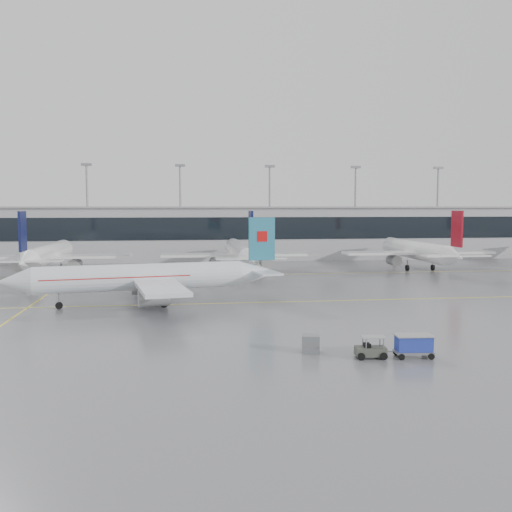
{
  "coord_description": "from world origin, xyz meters",
  "views": [
    {
      "loc": [
        -11.41,
        -72.37,
        12.45
      ],
      "look_at": [
        0.0,
        12.0,
        5.0
      ],
      "focal_mm": 40.0,
      "sensor_mm": 36.0,
      "label": 1
    }
  ],
  "objects": [
    {
      "name": "air_canada_jet",
      "position": [
        -14.98,
        0.3,
        3.47
      ],
      "size": [
        35.3,
        28.21,
        10.98
      ],
      "rotation": [
        0.0,
        0.0,
        3.31
      ],
      "color": "silver",
      "rests_on": "ground"
    },
    {
      "name": "taxi_line_main",
      "position": [
        0.0,
        0.0,
        0.01
      ],
      "size": [
        120.0,
        0.25,
        0.01
      ],
      "primitive_type": "cube",
      "color": "yellow",
      "rests_on": "ground"
    },
    {
      "name": "gse_unit",
      "position": [
        -0.37,
        -25.64,
        0.75
      ],
      "size": [
        1.77,
        1.69,
        1.5
      ],
      "primitive_type": "cube",
      "rotation": [
        0.0,
        0.0,
        -0.22
      ],
      "color": "slate",
      "rests_on": "ground"
    },
    {
      "name": "terminal_glass",
      "position": [
        0.0,
        54.45,
        7.5
      ],
      "size": [
        180.0,
        0.2,
        5.0
      ],
      "primitive_type": "cube",
      "color": "black",
      "rests_on": "ground"
    },
    {
      "name": "parked_jet_c",
      "position": [
        -0.0,
        33.69,
        3.71
      ],
      "size": [
        29.64,
        36.96,
        11.72
      ],
      "rotation": [
        0.0,
        0.0,
        1.57
      ],
      "color": "white",
      "rests_on": "ground"
    },
    {
      "name": "parked_jet_d",
      "position": [
        35.0,
        33.69,
        3.71
      ],
      "size": [
        29.64,
        36.96,
        11.72
      ],
      "rotation": [
        0.0,
        0.0,
        1.57
      ],
      "color": "white",
      "rests_on": "ground"
    },
    {
      "name": "parked_jet_b",
      "position": [
        -35.0,
        33.69,
        3.71
      ],
      "size": [
        29.64,
        36.96,
        11.72
      ],
      "rotation": [
        0.0,
        0.0,
        1.57
      ],
      "color": "white",
      "rests_on": "ground"
    },
    {
      "name": "ground",
      "position": [
        0.0,
        0.0,
        0.0
      ],
      "size": [
        320.0,
        320.0,
        0.0
      ],
      "primitive_type": "plane",
      "color": "slate",
      "rests_on": "ground"
    },
    {
      "name": "baggage_cart",
      "position": [
        7.67,
        -28.38,
        1.11
      ],
      "size": [
        3.19,
        1.95,
        1.89
      ],
      "rotation": [
        0.0,
        0.0,
        -0.08
      ],
      "color": "gray",
      "rests_on": "ground"
    },
    {
      "name": "terminal_roof",
      "position": [
        0.0,
        62.0,
        12.2
      ],
      "size": [
        182.0,
        16.0,
        0.4
      ],
      "primitive_type": "cube",
      "color": "gray",
      "rests_on": "ground"
    },
    {
      "name": "taxi_line_north",
      "position": [
        0.0,
        30.0,
        0.01
      ],
      "size": [
        120.0,
        0.25,
        0.01
      ],
      "primitive_type": "cube",
      "color": "yellow",
      "rests_on": "ground"
    },
    {
      "name": "light_masts",
      "position": [
        0.0,
        68.0,
        13.34
      ],
      "size": [
        156.4,
        1.0,
        22.6
      ],
      "color": "gray",
      "rests_on": "ground"
    },
    {
      "name": "baggage_tug",
      "position": [
        4.09,
        -28.09,
        0.63
      ],
      "size": [
        3.75,
        1.74,
        1.8
      ],
      "rotation": [
        0.0,
        0.0,
        -0.08
      ],
      "color": "#40443B",
      "rests_on": "ground"
    },
    {
      "name": "taxi_line_cross",
      "position": [
        -30.0,
        15.0,
        0.01
      ],
      "size": [
        0.25,
        60.0,
        0.01
      ],
      "primitive_type": "cube",
      "color": "yellow",
      "rests_on": "ground"
    },
    {
      "name": "terminal",
      "position": [
        0.0,
        62.0,
        6.0
      ],
      "size": [
        180.0,
        15.0,
        12.0
      ],
      "primitive_type": "cube",
      "color": "#A2A1A5",
      "rests_on": "ground"
    }
  ]
}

